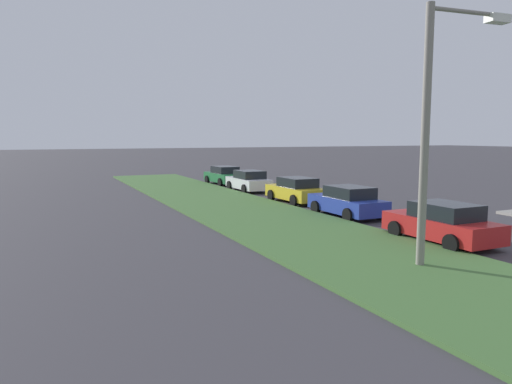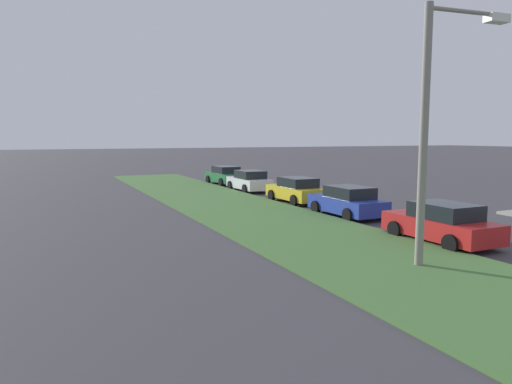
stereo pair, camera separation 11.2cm
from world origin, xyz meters
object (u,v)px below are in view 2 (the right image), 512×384
Objects in this scene: parked_car_yellow at (296,190)px; parked_car_white at (249,181)px; parked_car_green at (225,175)px; streetlight at (435,117)px; parked_car_red at (441,223)px; parked_car_blue at (347,202)px.

parked_car_white is (6.38, 0.18, 0.00)m from parked_car_yellow.
streetlight is (-25.35, 3.30, 3.67)m from parked_car_green.
parked_car_yellow is at bearing 177.16° from parked_car_green.
parked_car_green is at bearing -1.17° from parked_car_red.
streetlight is at bearing 159.36° from parked_car_blue.
parked_car_yellow and parked_car_white have the same top height.
parked_car_blue is 9.70m from streetlight.
parked_car_white is 0.98× the size of parked_car_green.
parked_car_red is 0.57× the size of streetlight.
parked_car_red is at bearing -51.22° from streetlight.
streetlight reaches higher than parked_car_red.
parked_car_red and parked_car_blue have the same top height.
streetlight reaches higher than parked_car_yellow.
parked_car_red is 0.99× the size of parked_car_yellow.
parked_car_yellow is 0.99× the size of parked_car_green.
parked_car_yellow is at bearing -2.33° from parked_car_blue.
streetlight reaches higher than parked_car_green.
streetlight is (-20.11, 3.14, 3.67)m from parked_car_white.
parked_car_white is at bearing -0.34° from parked_car_blue.
parked_car_blue is 1.00× the size of parked_car_yellow.
parked_car_white is (11.69, -0.01, 0.00)m from parked_car_blue.
streetlight is (-2.27, 2.83, 3.67)m from parked_car_red.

